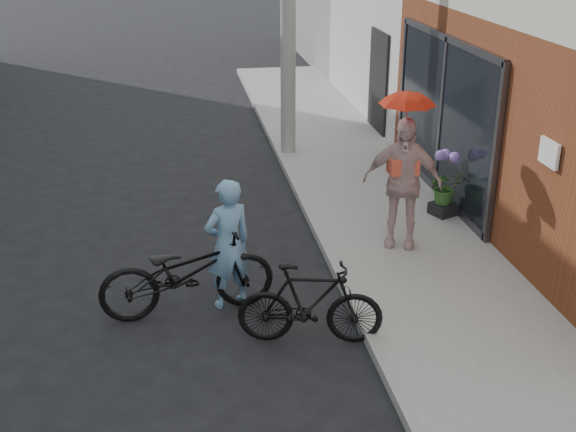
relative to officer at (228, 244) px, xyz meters
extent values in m
plane|color=black|center=(0.49, -0.54, -0.80)|extent=(80.00, 80.00, 0.00)
cube|color=gray|center=(2.59, 1.46, -0.74)|extent=(2.20, 24.00, 0.12)
cube|color=#9E9E99|center=(1.43, 1.46, -0.74)|extent=(0.12, 24.00, 0.12)
cube|color=black|center=(3.65, 2.96, 0.56)|extent=(0.06, 3.80, 2.40)
cube|color=white|center=(3.65, -0.34, 1.02)|extent=(0.04, 0.40, 0.30)
imported|color=#6D9BC2|center=(0.00, 0.00, 0.00)|extent=(0.68, 0.57, 1.59)
imported|color=black|center=(-0.49, -0.11, -0.27)|extent=(2.09, 0.93, 1.06)
imported|color=black|center=(0.79, -0.95, -0.32)|extent=(1.62, 0.74, 0.94)
imported|color=beige|center=(2.42, 1.09, 0.22)|extent=(1.14, 0.79, 1.79)
imported|color=red|center=(2.42, 1.09, 1.42)|extent=(0.70, 0.70, 0.61)
cube|color=black|center=(3.40, 1.99, -0.59)|extent=(0.44, 0.44, 0.18)
imported|color=#376628|center=(3.40, 1.99, -0.23)|extent=(0.48, 0.41, 0.53)
camera|label=1|loc=(-0.53, -7.57, 3.54)|focal=45.00mm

